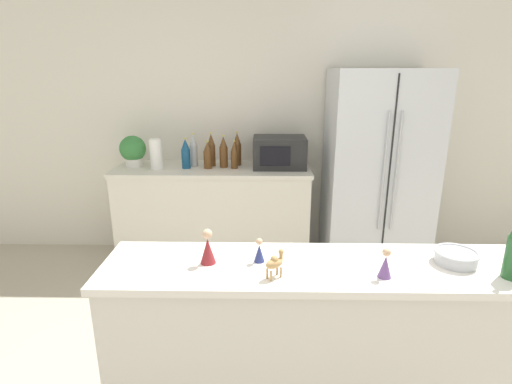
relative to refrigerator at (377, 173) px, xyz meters
name	(u,v)px	position (x,y,z in m)	size (l,w,h in m)	color
wall_back	(271,126)	(-0.96, 0.39, 0.37)	(8.00, 0.06, 2.55)	silver
back_counter	(214,214)	(-1.51, 0.06, -0.44)	(1.80, 0.63, 0.94)	silver
refrigerator	(377,173)	(0.00, 0.00, 0.00)	(0.91, 0.71, 1.82)	silver
bar_counter	(315,349)	(-0.78, -1.87, -0.44)	(2.03, 0.48, 0.94)	beige
potted_plant	(133,150)	(-2.24, 0.06, 0.18)	(0.24, 0.24, 0.29)	silver
paper_towel_roll	(156,154)	(-2.01, -0.02, 0.17)	(0.11, 0.11, 0.27)	white
microwave	(279,152)	(-0.89, 0.08, 0.17)	(0.48, 0.37, 0.28)	black
back_bottle_0	(208,155)	(-1.55, 0.02, 0.15)	(0.08, 0.08, 0.25)	brown
back_bottle_1	(224,152)	(-1.40, 0.06, 0.17)	(0.08, 0.08, 0.30)	brown
back_bottle_2	(194,150)	(-1.69, 0.11, 0.18)	(0.07, 0.07, 0.31)	#B2B7BC
back_bottle_3	(211,150)	(-1.52, 0.11, 0.18)	(0.07, 0.07, 0.31)	brown
back_bottle_4	(237,149)	(-1.28, 0.15, 0.18)	(0.08, 0.08, 0.32)	brown
back_bottle_5	(234,155)	(-1.30, 0.02, 0.15)	(0.06, 0.06, 0.26)	brown
back_bottle_6	(186,154)	(-1.75, 0.02, 0.16)	(0.08, 0.08, 0.28)	navy
fruit_bowl	(456,257)	(-0.14, -1.84, 0.07)	(0.20, 0.20, 0.06)	#B7BABF
camel_figurine	(275,262)	(-0.99, -1.99, 0.10)	(0.10, 0.09, 0.12)	tan
wise_man_figurine_blue	(385,265)	(-0.51, -1.98, 0.09)	(0.06, 0.06, 0.14)	#6B4784
wise_man_figurine_crimson	(259,252)	(-1.06, -1.84, 0.08)	(0.05, 0.05, 0.12)	navy
wise_man_figurine_purple	(208,249)	(-1.29, -1.86, 0.10)	(0.07, 0.07, 0.17)	maroon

